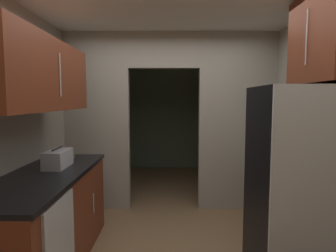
# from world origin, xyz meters

# --- Properties ---
(kitchen_overhead_slab) EXTENTS (3.48, 7.13, 0.06)m
(kitchen_overhead_slab) POSITION_xyz_m (0.00, 0.47, 2.62)
(kitchen_overhead_slab) COLOR silver
(kitchen_partition) EXTENTS (3.08, 0.12, 2.59)m
(kitchen_partition) POSITION_xyz_m (0.03, 1.57, 1.39)
(kitchen_partition) COLOR #9E998C
(kitchen_partition) RESTS_ON ground
(adjoining_room_shell) EXTENTS (3.08, 2.63, 2.59)m
(adjoining_room_shell) POSITION_xyz_m (0.00, 3.34, 1.29)
(adjoining_room_shell) COLOR slate
(adjoining_room_shell) RESTS_ON ground
(refrigerator) EXTENTS (0.77, 0.76, 1.74)m
(refrigerator) POSITION_xyz_m (1.12, -0.16, 0.87)
(refrigerator) COLOR black
(refrigerator) RESTS_ON ground
(lower_cabinet_run) EXTENTS (0.70, 1.91, 0.93)m
(lower_cabinet_run) POSITION_xyz_m (-1.19, 0.01, 0.47)
(lower_cabinet_run) COLOR maroon
(lower_cabinet_run) RESTS_ON ground
(upper_cabinet_counterside) EXTENTS (0.36, 1.72, 0.65)m
(upper_cabinet_counterside) POSITION_xyz_m (-1.19, 0.01, 1.84)
(upper_cabinet_counterside) COLOR maroon
(upper_cabinet_fridgeside) EXTENTS (0.36, 0.85, 0.80)m
(upper_cabinet_fridgeside) POSITION_xyz_m (1.36, -0.06, 2.17)
(upper_cabinet_fridgeside) COLOR maroon
(boombox) EXTENTS (0.21, 0.37, 0.20)m
(boombox) POSITION_xyz_m (-1.16, 0.27, 1.02)
(boombox) COLOR #B2B2B7
(boombox) RESTS_ON lower_cabinet_run
(book_stack) EXTENTS (0.15, 0.17, 0.07)m
(book_stack) POSITION_xyz_m (-1.17, 0.58, 0.97)
(book_stack) COLOR gold
(book_stack) RESTS_ON lower_cabinet_run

